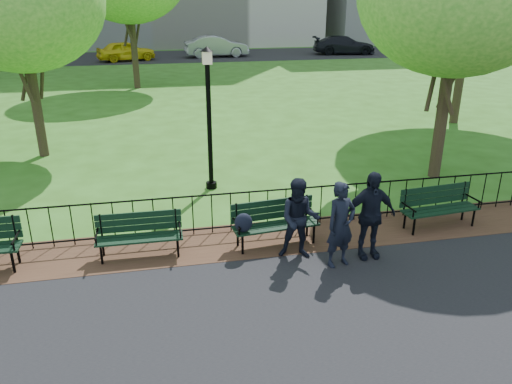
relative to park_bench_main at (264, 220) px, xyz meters
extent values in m
plane|color=#2F5B18|center=(0.86, -1.20, -0.59)|extent=(120.00, 120.00, 0.00)
cube|color=#352215|center=(0.86, 0.30, -0.58)|extent=(60.00, 1.60, 0.01)
cube|color=black|center=(0.86, 33.80, -0.59)|extent=(70.00, 9.00, 0.01)
cylinder|color=black|center=(0.86, 0.80, 0.29)|extent=(24.00, 0.04, 0.04)
cylinder|color=black|center=(0.86, 0.80, -0.47)|extent=(24.00, 0.04, 0.04)
cylinder|color=black|center=(0.86, 0.80, -0.14)|extent=(0.02, 0.02, 0.90)
cube|color=black|center=(0.25, -0.01, -0.16)|extent=(1.78, 0.64, 0.04)
cube|color=black|center=(0.23, 0.24, 0.17)|extent=(1.73, 0.22, 0.43)
cylinder|color=black|center=(-0.48, -0.26, -0.38)|extent=(0.05, 0.05, 0.43)
cylinder|color=black|center=(1.02, -0.10, -0.38)|extent=(0.05, 0.05, 0.43)
cylinder|color=black|center=(-0.52, 0.09, -0.38)|extent=(0.05, 0.05, 0.43)
cylinder|color=black|center=(0.98, 0.24, -0.38)|extent=(0.05, 0.05, 0.43)
cylinder|color=black|center=(-0.56, -0.09, 0.01)|extent=(0.09, 0.54, 0.04)
cylinder|color=black|center=(1.07, 0.08, 0.01)|extent=(0.09, 0.54, 0.04)
ellipsoid|color=black|center=(-0.44, -0.18, 0.05)|extent=(0.38, 0.28, 0.39)
cube|color=black|center=(-2.42, 0.04, -0.18)|extent=(1.64, 0.46, 0.04)
cube|color=black|center=(-2.42, 0.28, 0.13)|extent=(1.64, 0.05, 0.41)
cylinder|color=black|center=(-3.13, -0.11, -0.39)|extent=(0.05, 0.05, 0.41)
cylinder|color=black|center=(-1.72, -0.13, -0.39)|extent=(0.05, 0.05, 0.41)
cylinder|color=black|center=(-3.13, 0.22, -0.39)|extent=(0.05, 0.05, 0.41)
cylinder|color=black|center=(-1.71, 0.20, -0.39)|extent=(0.05, 0.05, 0.41)
cylinder|color=black|center=(-3.20, 0.05, -0.02)|extent=(0.04, 0.51, 0.04)
cylinder|color=black|center=(-1.65, 0.03, -0.02)|extent=(0.04, 0.51, 0.04)
cylinder|color=black|center=(-4.68, -0.11, -0.36)|extent=(0.05, 0.05, 0.46)
cylinder|color=black|center=(-4.67, 0.26, -0.36)|extent=(0.05, 0.05, 0.46)
cylinder|color=black|center=(-4.60, 0.08, 0.05)|extent=(0.05, 0.57, 0.04)
cube|color=black|center=(3.91, 0.06, -0.16)|extent=(1.76, 0.62, 0.04)
cube|color=black|center=(3.89, 0.31, 0.17)|extent=(1.72, 0.20, 0.43)
cylinder|color=black|center=(3.18, -0.19, -0.38)|extent=(0.05, 0.05, 0.43)
cylinder|color=black|center=(4.67, -0.04, -0.38)|extent=(0.05, 0.05, 0.43)
cylinder|color=black|center=(3.15, 0.16, -0.38)|extent=(0.05, 0.05, 0.43)
cylinder|color=black|center=(4.64, 0.30, -0.38)|extent=(0.05, 0.05, 0.43)
cylinder|color=black|center=(3.10, -0.02, 0.01)|extent=(0.09, 0.54, 0.04)
cylinder|color=black|center=(4.72, 0.14, 0.01)|extent=(0.09, 0.54, 0.04)
cylinder|color=black|center=(-0.63, 3.47, -0.51)|extent=(0.28, 0.28, 0.16)
cylinder|color=black|center=(-0.63, 3.47, 1.03)|extent=(0.12, 0.12, 3.24)
cube|color=beige|center=(-0.63, 3.47, 2.74)|extent=(0.22, 0.22, 0.30)
cone|color=black|center=(-0.63, 3.47, 2.95)|extent=(0.32, 0.32, 0.12)
cylinder|color=#2D2116|center=(-5.46, 7.38, 0.81)|extent=(0.29, 0.29, 2.81)
ellipsoid|color=green|center=(-5.46, 7.38, 4.00)|extent=(4.74, 4.74, 4.03)
cylinder|color=#2D2116|center=(5.58, 3.12, 0.90)|extent=(0.33, 0.33, 2.99)
cylinder|color=#2D2116|center=(9.66, 8.69, 1.54)|extent=(0.34, 0.34, 4.26)
cylinder|color=#2D2116|center=(-2.74, 19.26, 1.20)|extent=(0.34, 0.34, 3.58)
imported|color=black|center=(1.21, -1.01, 0.24)|extent=(0.68, 0.54, 1.64)
imported|color=black|center=(0.56, -0.56, 0.21)|extent=(0.85, 0.59, 1.59)
imported|color=black|center=(1.86, -0.81, 0.28)|extent=(1.01, 0.42, 1.73)
imported|color=gold|center=(-3.70, 31.52, 0.15)|extent=(4.63, 2.93, 1.47)
imported|color=#929499|center=(3.35, 32.68, 0.26)|extent=(5.16, 2.02, 1.67)
imported|color=black|center=(14.18, 32.48, 0.17)|extent=(5.43, 2.85, 1.50)
camera|label=1|loc=(-1.97, -8.75, 4.15)|focal=35.00mm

